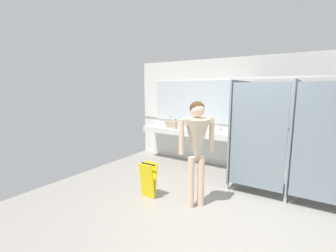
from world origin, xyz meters
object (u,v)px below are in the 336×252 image
Objects in this scene: person_standing at (197,141)px; wet_floor_sign at (148,180)px; handbag at (172,124)px; soap_dispenser at (176,123)px.

wet_floor_sign is at bearing -169.16° from person_standing.
person_standing is 2.45m from handbag.
handbag is (-1.61, 1.85, -0.11)m from person_standing.
wet_floor_sign is (0.76, -2.01, -0.67)m from handbag.
handbag is at bearing 110.73° from wet_floor_sign.
person_standing is 2.75× the size of wet_floor_sign.
soap_dispenser reaches higher than wet_floor_sign.
person_standing is at bearing -49.03° from handbag.
soap_dispenser is at bearing 127.78° from person_standing.
handbag is 1.65× the size of soap_dispenser.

